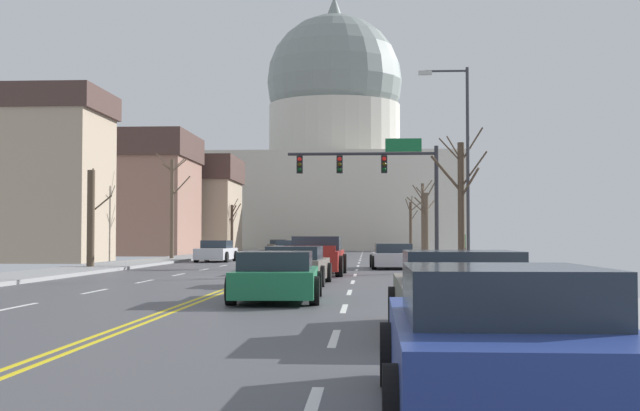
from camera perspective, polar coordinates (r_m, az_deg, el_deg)
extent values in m
cube|color=#4B4B50|center=(31.77, -4.03, -4.87)|extent=(14.00, 180.00, 0.06)
cube|color=yellow|center=(31.79, -4.24, -4.81)|extent=(0.10, 176.40, 0.00)
cube|color=yellow|center=(31.76, -3.81, -4.82)|extent=(0.10, 176.40, 0.00)
cube|color=silver|center=(7.55, -0.61, -13.54)|extent=(0.12, 2.20, 0.00)
cube|color=silver|center=(12.68, 0.97, -8.89)|extent=(0.12, 2.20, 0.00)
cube|color=silver|center=(17.86, 1.63, -6.92)|extent=(0.12, 2.20, 0.00)
cube|color=silver|center=(23.04, 1.99, -5.84)|extent=(0.12, 2.20, 0.00)
cube|color=silver|center=(28.23, 2.22, -5.16)|extent=(0.12, 2.20, 0.00)
cube|color=silver|center=(33.42, 2.37, -4.69)|extent=(0.12, 2.20, 0.00)
cube|color=silver|center=(38.62, 2.49, -4.34)|extent=(0.12, 2.20, 0.00)
cube|color=silver|center=(43.81, 2.57, -4.08)|extent=(0.12, 2.20, 0.00)
cube|color=silver|center=(49.01, 2.64, -3.87)|extent=(0.12, 2.20, 0.00)
cube|color=silver|center=(54.21, 2.70, -3.70)|extent=(0.12, 2.20, 0.00)
cube|color=silver|center=(59.41, 2.74, -3.56)|extent=(0.12, 2.20, 0.00)
cube|color=silver|center=(64.61, 2.78, -3.45)|extent=(0.12, 2.20, 0.00)
cube|color=silver|center=(69.80, 2.81, -3.35)|extent=(0.12, 2.20, 0.00)
cube|color=silver|center=(75.00, 2.84, -3.26)|extent=(0.12, 2.20, 0.00)
cube|color=silver|center=(80.20, 2.86, -3.19)|extent=(0.12, 2.20, 0.00)
cube|color=silver|center=(85.40, 2.88, -3.12)|extent=(0.12, 2.20, 0.00)
cube|color=silver|center=(90.60, 2.90, -3.07)|extent=(0.12, 2.20, 0.00)
cube|color=silver|center=(95.80, 2.92, -3.02)|extent=(0.12, 2.20, 0.00)
cube|color=silver|center=(19.36, -19.70, -6.43)|extent=(0.12, 2.20, 0.00)
cube|color=silver|center=(24.22, -14.89, -5.59)|extent=(0.12, 2.20, 0.00)
cube|color=silver|center=(29.20, -11.70, -5.01)|extent=(0.12, 2.20, 0.00)
cube|color=silver|center=(34.25, -9.46, -4.60)|extent=(0.12, 2.20, 0.00)
cube|color=silver|center=(39.34, -7.79, -4.28)|extent=(0.12, 2.20, 0.00)
cube|color=silver|center=(44.45, -6.51, -4.04)|extent=(0.12, 2.20, 0.00)
cube|color=silver|center=(49.58, -5.49, -3.84)|extent=(0.12, 2.20, 0.00)
cube|color=silver|center=(54.72, -4.67, -3.68)|extent=(0.12, 2.20, 0.00)
cube|color=silver|center=(59.88, -3.99, -3.55)|extent=(0.12, 2.20, 0.00)
cube|color=silver|center=(65.04, -3.41, -3.44)|extent=(0.12, 2.20, 0.00)
cube|color=silver|center=(70.20, -2.92, -3.34)|extent=(0.12, 2.20, 0.00)
cube|color=silver|center=(75.37, -2.50, -3.26)|extent=(0.12, 2.20, 0.00)
cube|color=silver|center=(80.55, -2.13, -3.19)|extent=(0.12, 2.20, 0.00)
cube|color=silver|center=(85.73, -1.81, -3.12)|extent=(0.12, 2.20, 0.00)
cube|color=silver|center=(90.91, -1.52, -3.07)|extent=(0.12, 2.20, 0.00)
cube|color=silver|center=(96.09, -1.26, -3.02)|extent=(0.12, 2.20, 0.00)
cube|color=gray|center=(31.84, 11.38, -4.65)|extent=(3.00, 180.00, 0.14)
cube|color=gray|center=(33.90, -18.47, -4.43)|extent=(3.00, 180.00, 0.14)
cylinder|color=#28282D|center=(44.69, 7.84, 0.08)|extent=(0.22, 0.22, 6.13)
cylinder|color=#28282D|center=(44.73, 2.83, 3.49)|extent=(7.80, 0.16, 0.16)
cube|color=black|center=(44.68, 4.33, 2.78)|extent=(0.32, 0.28, 0.92)
sphere|color=red|center=(44.55, 4.33, 3.15)|extent=(0.22, 0.22, 0.22)
sphere|color=#332B05|center=(44.52, 4.33, 2.79)|extent=(0.22, 0.22, 0.22)
sphere|color=black|center=(44.50, 4.34, 2.43)|extent=(0.22, 0.22, 0.22)
cube|color=black|center=(44.70, 1.33, 2.77)|extent=(0.32, 0.28, 0.92)
sphere|color=red|center=(44.56, 1.32, 3.14)|extent=(0.22, 0.22, 0.22)
sphere|color=#332B05|center=(44.54, 1.32, 2.79)|extent=(0.22, 0.22, 0.22)
sphere|color=black|center=(44.52, 1.32, 2.43)|extent=(0.22, 0.22, 0.22)
cube|color=black|center=(44.82, -1.37, 2.76)|extent=(0.32, 0.28, 0.92)
sphere|color=red|center=(44.68, -1.38, 3.13)|extent=(0.22, 0.22, 0.22)
sphere|color=#332B05|center=(44.66, -1.39, 2.77)|extent=(0.22, 0.22, 0.22)
sphere|color=black|center=(44.63, -1.39, 2.41)|extent=(0.22, 0.22, 0.22)
cube|color=#146033|center=(44.83, 5.63, 4.06)|extent=(1.90, 0.06, 0.70)
cylinder|color=#333338|center=(36.10, 9.90, 2.50)|extent=(0.14, 0.14, 8.50)
cylinder|color=#333338|center=(36.57, 8.47, 8.92)|extent=(1.77, 0.09, 0.09)
cube|color=#B2B2AD|center=(36.49, 7.07, 8.83)|extent=(0.56, 0.24, 0.16)
cube|color=beige|center=(102.41, 0.97, 0.10)|extent=(29.28, 22.41, 10.95)
cylinder|color=beige|center=(103.12, 0.97, 4.95)|extent=(15.83, 15.83, 6.50)
sphere|color=gray|center=(104.05, 0.97, 8.29)|extent=(16.35, 16.35, 16.35)
cone|color=gray|center=(106.14, 0.97, 13.27)|extent=(1.80, 1.80, 2.40)
cube|color=silver|center=(40.33, 4.92, -3.60)|extent=(2.02, 4.27, 0.59)
cube|color=#232D38|center=(40.05, 4.94, -2.88)|extent=(1.72, 1.91, 0.43)
cylinder|color=black|center=(41.60, 3.51, -3.74)|extent=(0.24, 0.65, 0.64)
cylinder|color=black|center=(41.71, 6.11, -3.73)|extent=(0.24, 0.65, 0.64)
cylinder|color=black|center=(38.99, 3.65, -3.85)|extent=(0.24, 0.65, 0.64)
cylinder|color=black|center=(39.11, 6.42, -3.84)|extent=(0.24, 0.65, 0.64)
cube|color=maroon|center=(33.58, -0.31, -3.68)|extent=(2.13, 5.43, 0.74)
cube|color=#1E2833|center=(34.33, -0.21, -2.56)|extent=(1.91, 1.87, 0.56)
cube|color=maroon|center=(30.94, -0.69, -2.92)|extent=(1.88, 0.13, 0.22)
cylinder|color=black|center=(35.29, -1.76, -3.91)|extent=(0.29, 0.80, 0.80)
cylinder|color=black|center=(35.14, 1.56, -3.91)|extent=(0.29, 0.80, 0.80)
cylinder|color=black|center=(32.07, -2.35, -4.08)|extent=(0.29, 0.80, 0.80)
cylinder|color=black|center=(31.91, 1.30, -4.09)|extent=(0.29, 0.80, 0.80)
cube|color=#6B6056|center=(26.99, -1.61, -4.29)|extent=(1.94, 4.49, 0.63)
cube|color=#232D38|center=(26.63, -1.69, -3.20)|extent=(1.65, 2.14, 0.41)
cylinder|color=black|center=(28.47, -3.10, -4.49)|extent=(0.24, 0.65, 0.64)
cylinder|color=black|center=(28.28, 0.54, -4.51)|extent=(0.24, 0.65, 0.64)
cylinder|color=black|center=(25.76, -3.96, -4.74)|extent=(0.24, 0.65, 0.64)
cylinder|color=black|center=(25.54, 0.06, -4.77)|extent=(0.24, 0.65, 0.64)
cube|color=#1E7247|center=(20.07, -2.90, -5.11)|extent=(1.99, 4.49, 0.58)
cube|color=#232D38|center=(19.67, -2.97, -3.71)|extent=(1.69, 2.21, 0.42)
cylinder|color=black|center=(21.53, -5.08, -5.25)|extent=(0.24, 0.65, 0.64)
cylinder|color=black|center=(21.40, -0.18, -5.28)|extent=(0.24, 0.65, 0.64)
cylinder|color=black|center=(18.80, -6.00, -5.70)|extent=(0.24, 0.65, 0.64)
cylinder|color=black|center=(18.66, -0.38, -5.74)|extent=(0.24, 0.65, 0.64)
cube|color=#6B6056|center=(13.40, 9.26, -6.37)|extent=(1.92, 4.70, 0.68)
cube|color=#232D38|center=(13.01, 9.40, -4.01)|extent=(1.68, 2.11, 0.45)
cylinder|color=black|center=(14.80, 5.03, -6.68)|extent=(0.22, 0.64, 0.64)
cylinder|color=black|center=(14.97, 12.33, -6.59)|extent=(0.22, 0.64, 0.64)
cylinder|color=black|center=(11.90, 5.40, -7.79)|extent=(0.22, 0.64, 0.64)
cylinder|color=black|center=(12.11, 14.45, -7.63)|extent=(0.22, 0.64, 0.64)
cube|color=navy|center=(7.33, 11.88, -9.93)|extent=(1.77, 4.49, 0.67)
cube|color=#232D38|center=(7.09, 12.06, -5.73)|extent=(1.55, 2.19, 0.42)
cylinder|color=black|center=(8.65, 4.79, -9.94)|extent=(0.23, 0.64, 0.64)
cylinder|color=black|center=(8.86, 16.24, -9.68)|extent=(0.23, 0.64, 0.64)
cylinder|color=black|center=(5.92, 5.29, -13.59)|extent=(0.23, 0.64, 0.64)
cube|color=silver|center=(51.63, -6.99, -3.23)|extent=(1.92, 4.56, 0.66)
cube|color=#232D38|center=(51.80, -6.95, -2.60)|extent=(1.63, 2.10, 0.47)
cylinder|color=black|center=(50.09, -6.33, -3.46)|extent=(0.24, 0.65, 0.64)
cylinder|color=black|center=(50.47, -8.31, -3.44)|extent=(0.24, 0.65, 0.64)
cylinder|color=black|center=(52.83, -5.73, -3.39)|extent=(0.24, 0.65, 0.64)
cylinder|color=black|center=(53.19, -7.62, -3.37)|extent=(0.24, 0.65, 0.64)
cube|color=silver|center=(63.78, -2.19, -3.02)|extent=(1.98, 4.37, 0.69)
cube|color=#232D38|center=(63.95, -2.18, -2.53)|extent=(1.70, 2.03, 0.40)
cylinder|color=black|center=(62.39, -1.41, -3.21)|extent=(0.24, 0.65, 0.64)
cylinder|color=black|center=(62.52, -3.13, -3.20)|extent=(0.24, 0.65, 0.64)
cylinder|color=black|center=(65.07, -1.28, -3.16)|extent=(0.24, 0.65, 0.64)
cylinder|color=black|center=(65.19, -2.93, -3.16)|extent=(0.24, 0.65, 0.64)
cube|color=#B71414|center=(75.10, -1.25, -2.89)|extent=(1.83, 4.30, 0.66)
cube|color=#232D38|center=(75.45, -1.22, -2.47)|extent=(1.57, 1.95, 0.46)
cylinder|color=black|center=(73.71, -0.68, -3.04)|extent=(0.23, 0.64, 0.64)
cylinder|color=black|center=(73.88, -2.02, -3.04)|extent=(0.23, 0.64, 0.64)
cylinder|color=black|center=(76.34, -0.50, -3.01)|extent=(0.23, 0.64, 0.64)
cylinder|color=black|center=(76.51, -1.80, -3.01)|extent=(0.23, 0.64, 0.64)
cube|color=#6B6056|center=(87.13, -2.83, -2.80)|extent=(1.74, 4.47, 0.61)
cube|color=#232D38|center=(87.43, -2.81, -2.45)|extent=(1.53, 2.15, 0.45)
cylinder|color=black|center=(85.67, -2.35, -2.91)|extent=(0.22, 0.64, 0.64)
cylinder|color=black|center=(85.86, -3.51, -2.91)|extent=(0.22, 0.64, 0.64)
cylinder|color=black|center=(88.42, -2.17, -2.89)|extent=(0.22, 0.64, 0.64)
cylinder|color=black|center=(88.61, -3.30, -2.88)|extent=(0.22, 0.64, 0.64)
cube|color=#8C6656|center=(71.48, -12.71, -0.15)|extent=(10.20, 9.39, 7.79)
cube|color=#47332D|center=(71.82, -12.67, 3.82)|extent=(10.61, 9.76, 2.17)
cube|color=tan|center=(81.77, -10.24, -0.79)|extent=(13.05, 8.75, 6.70)
cube|color=#47332D|center=(81.99, -10.22, 2.35)|extent=(13.57, 9.10, 2.28)
cylinder|color=brown|center=(65.14, 7.13, -1.22)|extent=(0.39, 0.39, 4.73)
cylinder|color=brown|center=(66.04, 7.00, 0.87)|extent=(0.25, 1.71, 1.08)
cylinder|color=brown|center=(65.86, 7.40, -0.05)|extent=(0.86, 1.43, 0.98)
cylinder|color=brown|center=(65.05, 7.47, 1.07)|extent=(0.88, 0.55, 1.51)
cylinder|color=brown|center=(64.74, 7.14, -0.36)|extent=(0.12, 0.91, 0.84)
cylinder|color=brown|center=(65.23, 6.80, 0.87)|extent=(0.81, 0.16, 0.87)
cylinder|color=brown|center=(65.87, 6.75, 0.17)|extent=(0.88, 1.52, 1.00)
cylinder|color=#423328|center=(77.02, -5.94, -1.54)|extent=(0.26, 0.26, 4.25)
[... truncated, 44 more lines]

